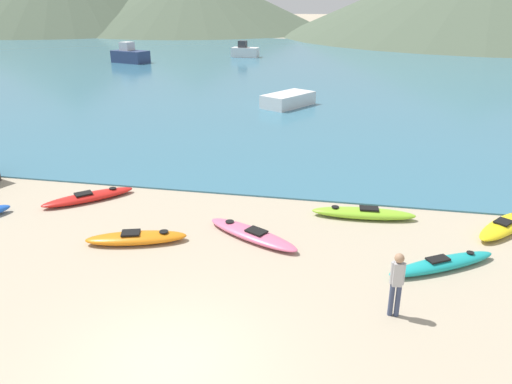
{
  "coord_description": "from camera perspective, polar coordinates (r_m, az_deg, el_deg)",
  "views": [
    {
      "loc": [
        3.31,
        -7.35,
        6.8
      ],
      "look_at": [
        0.14,
        8.28,
        0.5
      ],
      "focal_mm": 35.0,
      "sensor_mm": 36.0,
      "label": 1
    }
  ],
  "objects": [
    {
      "name": "far_hill_midright",
      "position": [
        98.06,
        19.47,
        18.73
      ],
      "size": [
        40.86,
        40.86,
        7.83
      ],
      "primitive_type": "cone",
      "color": "#4C5B47",
      "rests_on": "ground_plane"
    },
    {
      "name": "kayak_on_sand_2",
      "position": [
        16.69,
        12.17,
        -2.39
      ],
      "size": [
        3.38,
        0.88,
        0.38
      ],
      "color": "#8CCC2D",
      "rests_on": "ground_plane"
    },
    {
      "name": "kayak_on_sand_3",
      "position": [
        15.14,
        -13.52,
        -5.12
      ],
      "size": [
        3.03,
        1.62,
        0.36
      ],
      "color": "orange",
      "rests_on": "ground_plane"
    },
    {
      "name": "moored_boat_1",
      "position": [
        57.01,
        -14.2,
        14.89
      ],
      "size": [
        4.3,
        3.12,
        2.12
      ],
      "color": "navy",
      "rests_on": "bay_water"
    },
    {
      "name": "person_near_foreground",
      "position": [
        11.65,
        15.79,
        -9.73
      ],
      "size": [
        0.32,
        0.22,
        1.58
      ],
      "color": "#384260",
      "rests_on": "ground_plane"
    },
    {
      "name": "ground_plane",
      "position": [
        10.55,
        -10.33,
        -19.02
      ],
      "size": [
        400.0,
        400.0,
        0.0
      ],
      "primitive_type": "plane",
      "color": "tan"
    },
    {
      "name": "kayak_on_sand_1",
      "position": [
        14.99,
        -0.45,
        -4.83
      ],
      "size": [
        3.28,
        2.26,
        0.32
      ],
      "color": "#E5668C",
      "rests_on": "ground_plane"
    },
    {
      "name": "kayak_on_sand_5",
      "position": [
        14.29,
        20.5,
        -7.68
      ],
      "size": [
        3.12,
        2.25,
        0.35
      ],
      "color": "teal",
      "rests_on": "ground_plane"
    },
    {
      "name": "bay_water",
      "position": [
        51.95,
        7.94,
        13.87
      ],
      "size": [
        160.0,
        70.0,
        0.06
      ],
      "primitive_type": "cube",
      "color": "teal",
      "rests_on": "ground_plane"
    },
    {
      "name": "kayak_on_sand_0",
      "position": [
        18.65,
        -18.6,
        -0.54
      ],
      "size": [
        2.8,
        2.74,
        0.33
      ],
      "color": "red",
      "rests_on": "ground_plane"
    },
    {
      "name": "moored_boat_2",
      "position": [
        60.6,
        -1.28,
        15.78
      ],
      "size": [
        3.14,
        1.7,
        1.83
      ],
      "color": "white",
      "rests_on": "bay_water"
    },
    {
      "name": "kayak_on_sand_6",
      "position": [
        17.27,
        26.52,
        -3.46
      ],
      "size": [
        2.38,
        2.81,
        0.37
      ],
      "color": "yellow",
      "rests_on": "ground_plane"
    },
    {
      "name": "moored_boat_0",
      "position": [
        33.01,
        3.69,
        10.47
      ],
      "size": [
        3.39,
        4.03,
        0.84
      ],
      "color": "white",
      "rests_on": "bay_water"
    }
  ]
}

